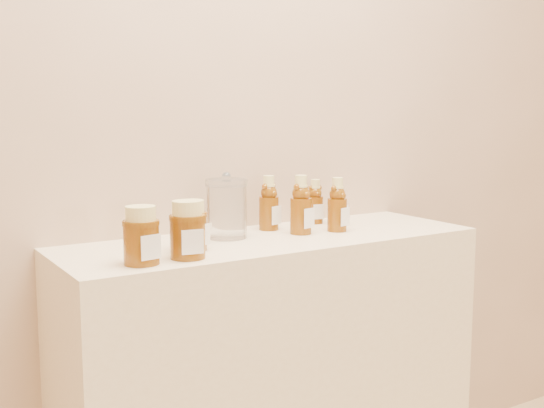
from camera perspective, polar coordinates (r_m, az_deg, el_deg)
wall_back at (r=2.04m, az=-3.00°, el=10.57°), size 3.50×0.02×2.70m
display_table at (r=2.04m, az=0.02°, el=-15.36°), size 1.20×0.40×0.90m
bear_bottle_back_left at (r=2.01m, az=-0.27°, el=0.40°), size 0.08×0.08×0.18m
bear_bottle_back_mid at (r=2.13m, az=3.62°, el=0.46°), size 0.06×0.06×0.16m
bear_bottle_back_right at (r=2.10m, az=5.52°, el=0.36°), size 0.06×0.06×0.16m
bear_bottle_front_left at (r=1.95m, az=2.43°, el=0.27°), size 0.08×0.08×0.19m
bear_bottle_front_right at (r=2.00m, az=5.48°, el=0.25°), size 0.08×0.08×0.18m
honey_jar_left at (r=1.60m, az=-10.89°, el=-2.59°), size 0.10×0.10×0.14m
honey_jar_back at (r=1.74m, az=-6.77°, el=-1.78°), size 0.11×0.11×0.13m
honey_jar_front at (r=1.65m, az=-7.09°, el=-2.14°), size 0.10×0.10×0.14m
glass_canister at (r=1.89m, az=-3.81°, el=-0.19°), size 0.14×0.14×0.18m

